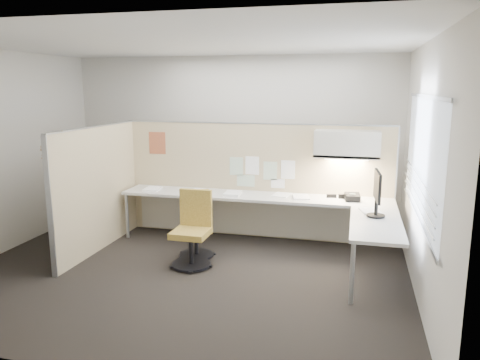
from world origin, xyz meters
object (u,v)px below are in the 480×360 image
(desk, at_px, (275,207))
(phone, at_px, (352,197))
(chair_right, at_px, (196,226))
(chair_left, at_px, (193,231))
(monitor, at_px, (377,191))

(desk, relative_size, phone, 17.22)
(chair_right, height_order, phone, chair_right)
(chair_right, bearing_deg, phone, -3.39)
(chair_right, xyz_separation_m, phone, (2.07, 0.71, 0.37))
(chair_left, xyz_separation_m, chair_right, (-0.08, 0.35, -0.04))
(chair_right, height_order, monitor, monitor)
(chair_left, distance_m, chair_right, 0.36)
(desk, xyz_separation_m, monitor, (1.37, -0.64, 0.45))
(desk, xyz_separation_m, chair_left, (-0.92, -0.92, -0.15))
(chair_left, bearing_deg, desk, 45.33)
(monitor, xyz_separation_m, phone, (-0.30, 0.77, -0.27))
(desk, bearing_deg, phone, 7.11)
(chair_right, relative_size, monitor, 1.58)
(chair_left, distance_m, monitor, 2.38)
(desk, distance_m, chair_left, 1.31)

